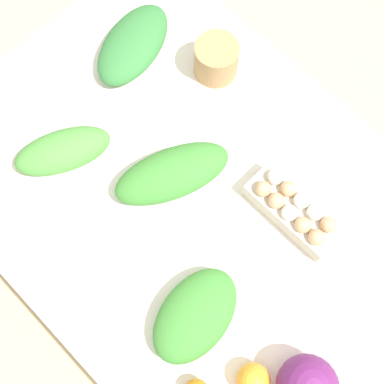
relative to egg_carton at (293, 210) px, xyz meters
The scene contains 9 objects.
ground_plane 0.83m from the egg_carton, 33.04° to the left, with size 8.00×8.00×0.00m, color #C6B289.
dining_table 0.30m from the egg_carton, 33.04° to the left, with size 1.43×1.03×0.74m.
egg_carton is the anchor object (origin of this frame).
paper_bag 0.50m from the egg_carton, 21.08° to the right, with size 0.13×0.13×0.11m, color #A87F51.
greens_bunch_kale 0.68m from the egg_carton, ahead, with size 0.31×0.16×0.08m, color #337538.
greens_bunch_beet_tops 0.65m from the egg_carton, 30.02° to the left, with size 0.27×0.12×0.09m, color #4C933D.
greens_bunch_dandelion 0.38m from the egg_carton, 91.53° to the left, with size 0.27×0.17×0.09m, color #3D8433.
greens_bunch_scallion 0.34m from the egg_carton, 27.82° to the left, with size 0.33×0.14×0.10m, color #3D8433.
orange_1 0.45m from the egg_carton, 119.21° to the left, with size 0.08×0.08×0.08m, color orange.
Camera 1 is at (-0.33, 0.33, 2.14)m, focal length 50.00 mm.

